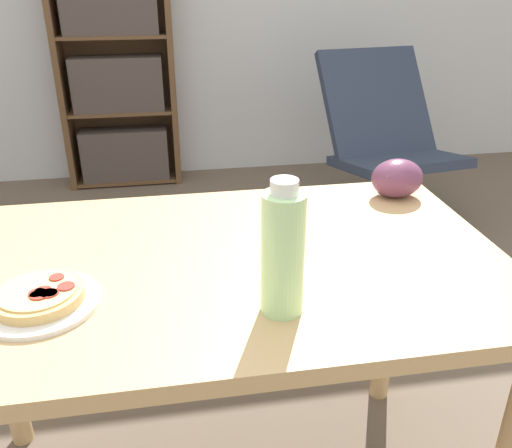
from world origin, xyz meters
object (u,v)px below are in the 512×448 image
at_px(pizza_on_plate, 39,298).
at_px(drink_bottle, 283,252).
at_px(bookshelf, 118,80).
at_px(grape_bunch, 397,178).
at_px(lounge_chair_far, 386,167).

distance_m(pizza_on_plate, drink_bottle, 0.45).
bearing_deg(drink_bottle, bookshelf, 99.50).
relative_size(grape_bunch, bookshelf, 0.10).
relative_size(grape_bunch, drink_bottle, 0.55).
bearing_deg(lounge_chair_far, bookshelf, 143.85).
height_order(drink_bottle, lounge_chair_far, drink_bottle).
bearing_deg(drink_bottle, pizza_on_plate, 168.59).
distance_m(grape_bunch, lounge_chair_far, 1.63).
bearing_deg(drink_bottle, grape_bunch, 48.53).
height_order(grape_bunch, lounge_chair_far, lounge_chair_far).
bearing_deg(lounge_chair_far, pizza_on_plate, -136.27).
height_order(pizza_on_plate, lounge_chair_far, lounge_chair_far).
xyz_separation_m(grape_bunch, drink_bottle, (-0.41, -0.46, 0.07)).
height_order(grape_bunch, bookshelf, bookshelf).
bearing_deg(lounge_chair_far, grape_bunch, -120.49).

